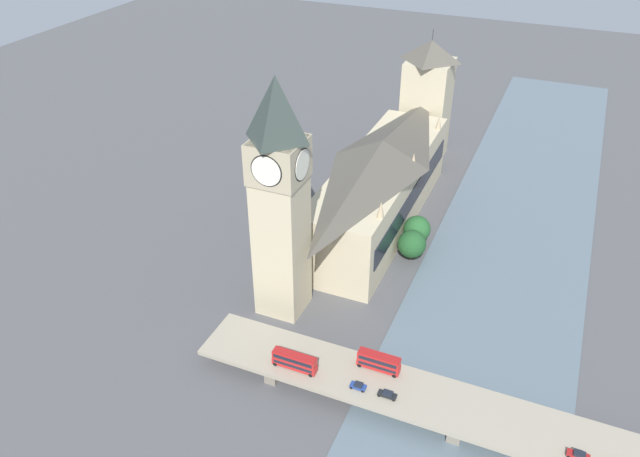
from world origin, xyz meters
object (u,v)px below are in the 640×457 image
(parliament_hall, at_px, (381,183))
(car_northbound_mid, at_px, (387,394))
(victoria_tower, at_px, (426,101))
(car_northbound_lead, at_px, (579,455))
(clock_tower, at_px, (280,196))
(road_bridge, at_px, (461,411))
(double_decker_bus_mid, at_px, (295,361))
(car_southbound_lead, at_px, (358,386))
(double_decker_bus_lead, at_px, (379,361))

(parliament_hall, distance_m, car_northbound_mid, 85.00)
(victoria_tower, height_order, car_northbound_lead, victoria_tower)
(car_northbound_lead, relative_size, car_northbound_mid, 1.05)
(parliament_hall, relative_size, clock_tower, 1.29)
(road_bridge, xyz_separation_m, double_decker_bus_mid, (40.04, 3.68, 3.53))
(clock_tower, bearing_deg, car_northbound_lead, 162.38)
(clock_tower, relative_size, car_southbound_lead, 17.93)
(road_bridge, xyz_separation_m, double_decker_bus_lead, (21.23, -4.05, 3.55))
(car_northbound_lead, xyz_separation_m, car_northbound_mid, (41.82, -0.22, -0.04))
(double_decker_bus_mid, distance_m, car_southbound_lead, 16.52)
(clock_tower, relative_size, car_northbound_mid, 15.47)
(parliament_hall, bearing_deg, car_southbound_lead, 105.08)
(clock_tower, bearing_deg, parliament_hall, -100.94)
(road_bridge, xyz_separation_m, car_northbound_lead, (-25.31, 3.66, 1.74))
(car_northbound_mid, bearing_deg, car_southbound_lead, 2.00)
(double_decker_bus_lead, height_order, double_decker_bus_mid, double_decker_bus_lead)
(car_northbound_lead, relative_size, car_southbound_lead, 1.21)
(double_decker_bus_mid, relative_size, car_southbound_lead, 2.96)
(double_decker_bus_mid, height_order, car_northbound_mid, double_decker_bus_mid)
(road_bridge, bearing_deg, double_decker_bus_lead, -10.81)
(victoria_tower, relative_size, car_northbound_lead, 11.30)
(clock_tower, xyz_separation_m, road_bridge, (-55.54, 22.03, -32.46))
(clock_tower, height_order, car_northbound_lead, clock_tower)
(road_bridge, relative_size, double_decker_bus_mid, 11.55)
(victoria_tower, xyz_separation_m, double_decker_bus_mid, (-5.11, 136.32, -16.57))
(parliament_hall, height_order, clock_tower, clock_tower)
(road_bridge, height_order, car_southbound_lead, car_southbound_lead)
(road_bridge, distance_m, car_northbound_mid, 16.95)
(road_bridge, bearing_deg, car_northbound_lead, 171.78)
(parliament_hall, bearing_deg, victoria_tower, -89.94)
(victoria_tower, distance_m, double_decker_bus_mid, 137.42)
(double_decker_bus_mid, xyz_separation_m, car_northbound_lead, (-65.35, -0.02, -1.80))
(clock_tower, xyz_separation_m, double_decker_bus_lead, (-34.31, 17.97, -28.91))
(car_northbound_lead, bearing_deg, clock_tower, -17.62)
(victoria_tower, bearing_deg, car_northbound_lead, 117.34)
(car_northbound_lead, bearing_deg, parliament_hall, -48.54)
(car_southbound_lead, bearing_deg, victoria_tower, -81.02)
(car_northbound_lead, bearing_deg, car_northbound_mid, -0.30)
(victoria_tower, xyz_separation_m, car_northbound_lead, (-70.46, 136.30, -18.36))
(parliament_hall, xyz_separation_m, double_decker_bus_lead, (-23.87, 71.98, -7.79))
(victoria_tower, xyz_separation_m, road_bridge, (-45.15, 132.64, -20.10))
(parliament_hall, height_order, double_decker_bus_mid, parliament_hall)
(double_decker_bus_lead, xyz_separation_m, car_southbound_lead, (2.39, 7.74, -1.82))
(victoria_tower, relative_size, double_decker_bus_lead, 4.94)
(clock_tower, distance_m, road_bridge, 67.99)
(clock_tower, bearing_deg, double_decker_bus_mid, 121.09)
(car_southbound_lead, bearing_deg, road_bridge, -171.13)
(parliament_hall, bearing_deg, double_decker_bus_lead, 108.35)
(road_bridge, height_order, car_northbound_mid, car_northbound_mid)
(clock_tower, height_order, victoria_tower, clock_tower)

